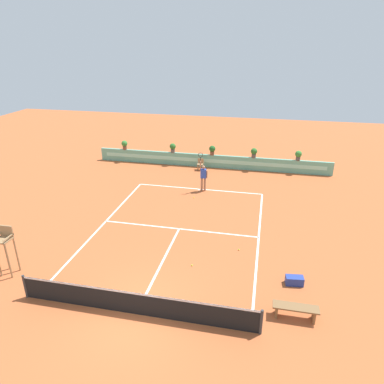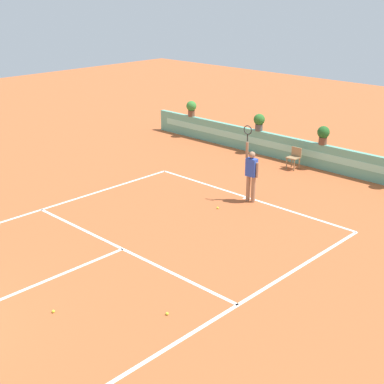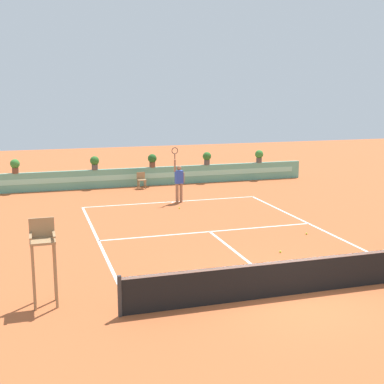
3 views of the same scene
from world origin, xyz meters
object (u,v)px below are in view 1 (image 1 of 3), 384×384
at_px(ball_kid_chair, 200,164).
at_px(potted_plant_left, 173,147).
at_px(potted_plant_right, 254,152).
at_px(tennis_ball_near_baseline, 194,197).
at_px(tennis_player, 203,176).
at_px(potted_plant_far_left, 124,144).
at_px(potted_plant_centre, 212,150).
at_px(bench_courtside, 295,309).
at_px(tennis_ball_by_sideline, 192,265).
at_px(tennis_ball_mid_court, 239,250).
at_px(gear_bag, 294,280).
at_px(potted_plant_far_right, 298,155).
at_px(umpire_chair, 6,245).

xyz_separation_m(ball_kid_chair, potted_plant_left, (-2.34, 0.73, 0.93)).
relative_size(ball_kid_chair, potted_plant_right, 1.17).
relative_size(tennis_ball_near_baseline, potted_plant_right, 0.09).
relative_size(tennis_player, potted_plant_left, 3.57).
xyz_separation_m(potted_plant_far_left, potted_plant_centre, (7.10, 0.00, 0.00)).
bearing_deg(potted_plant_centre, bench_courtside, -70.47).
xyz_separation_m(potted_plant_centre, potted_plant_right, (3.14, 0.00, 0.00)).
distance_m(bench_courtside, tennis_ball_by_sideline, 4.82).
bearing_deg(potted_plant_left, tennis_ball_by_sideline, -71.62).
relative_size(tennis_ball_mid_court, potted_plant_right, 0.09).
distance_m(ball_kid_chair, gear_bag, 14.19).
bearing_deg(potted_plant_centre, potted_plant_far_left, 180.00).
relative_size(ball_kid_chair, gear_bag, 1.21).
bearing_deg(tennis_ball_by_sideline, tennis_ball_mid_court, 41.79).
relative_size(gear_bag, potted_plant_left, 0.97).
bearing_deg(potted_plant_far_left, tennis_ball_by_sideline, -57.49).
bearing_deg(tennis_player, ball_kid_chair, 103.44).
xyz_separation_m(gear_bag, potted_plant_left, (-8.65, 13.44, 1.23)).
height_order(gear_bag, potted_plant_far_right, potted_plant_far_right).
height_order(ball_kid_chair, bench_courtside, ball_kid_chair).
xyz_separation_m(umpire_chair, potted_plant_right, (9.30, 15.13, 0.07)).
relative_size(ball_kid_chair, potted_plant_far_left, 1.17).
bearing_deg(umpire_chair, ball_kid_chair, 69.48).
bearing_deg(tennis_player, tennis_ball_mid_court, -66.22).
height_order(gear_bag, tennis_ball_near_baseline, gear_bag).
bearing_deg(umpire_chair, tennis_ball_by_sideline, 15.48).
bearing_deg(bench_courtside, tennis_ball_near_baseline, 120.84).
xyz_separation_m(tennis_ball_near_baseline, potted_plant_centre, (0.16, 5.98, 1.38)).
bearing_deg(bench_courtside, potted_plant_right, 98.56).
xyz_separation_m(tennis_player, tennis_ball_mid_court, (2.94, -6.68, -1.02)).
distance_m(tennis_player, tennis_ball_by_sideline, 8.49).
bearing_deg(tennis_player, potted_plant_centre, 92.21).
distance_m(bench_courtside, potted_plant_right, 15.59).
distance_m(umpire_chair, tennis_ball_mid_court, 10.09).
bearing_deg(ball_kid_chair, tennis_ball_mid_court, -69.93).
bearing_deg(potted_plant_right, potted_plant_centre, 180.00).
bearing_deg(potted_plant_right, potted_plant_far_left, 180.00).
bearing_deg(tennis_ball_near_baseline, potted_plant_centre, 88.47).
distance_m(tennis_ball_by_sideline, potted_plant_far_left, 15.57).
height_order(ball_kid_chair, tennis_ball_by_sideline, ball_kid_chair).
bearing_deg(tennis_ball_by_sideline, tennis_ball_near_baseline, 101.09).
relative_size(ball_kid_chair, tennis_ball_mid_court, 12.50).
bearing_deg(potted_plant_far_left, umpire_chair, -86.42).
height_order(umpire_chair, tennis_ball_by_sideline, umpire_chair).
distance_m(gear_bag, potted_plant_right, 13.70).
bearing_deg(potted_plant_far_left, tennis_player, -32.90).
relative_size(umpire_chair, potted_plant_far_right, 2.96).
height_order(tennis_ball_mid_court, potted_plant_right, potted_plant_right).
bearing_deg(bench_courtside, tennis_ball_mid_court, 120.29).
relative_size(ball_kid_chair, tennis_ball_near_baseline, 12.50).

